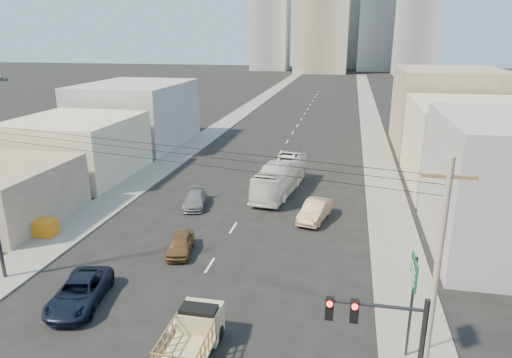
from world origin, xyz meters
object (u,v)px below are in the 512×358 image
(sedan_tan, at_px, (315,211))
(city_bus, at_px, (281,177))
(sedan_brown, at_px, (180,244))
(crate_stack, at_px, (43,228))
(navy_pickup, at_px, (80,292))
(traffic_signal, at_px, (388,348))
(flatbed_pickup, at_px, (193,334))
(green_sign, at_px, (413,284))
(sedan_grey, at_px, (195,200))
(utility_pole, at_px, (435,284))

(sedan_tan, bearing_deg, city_bus, 133.74)
(sedan_brown, xyz_separation_m, crate_stack, (-10.59, 0.48, 0.05))
(navy_pickup, height_order, sedan_tan, sedan_tan)
(city_bus, height_order, traffic_signal, traffic_signal)
(flatbed_pickup, relative_size, green_sign, 0.88)
(sedan_grey, distance_m, traffic_signal, 25.74)
(city_bus, distance_m, utility_pole, 25.97)
(green_sign, bearing_deg, sedan_tan, 108.91)
(sedan_brown, bearing_deg, sedan_grey, 91.52)
(flatbed_pickup, bearing_deg, green_sign, 10.41)
(city_bus, bearing_deg, crate_stack, -131.52)
(flatbed_pickup, relative_size, sedan_tan, 0.94)
(green_sign, bearing_deg, utility_pole, -82.33)
(city_bus, distance_m, green_sign, 23.36)
(green_sign, bearing_deg, crate_stack, 161.07)
(city_bus, relative_size, traffic_signal, 1.74)
(sedan_grey, bearing_deg, city_bus, 27.51)
(flatbed_pickup, distance_m, green_sign, 9.90)
(flatbed_pickup, bearing_deg, crate_stack, 145.90)
(navy_pickup, relative_size, traffic_signal, 0.85)
(sedan_tan, relative_size, green_sign, 0.93)
(traffic_signal, height_order, utility_pole, utility_pole)
(traffic_signal, distance_m, crate_stack, 26.58)
(navy_pickup, height_order, green_sign, green_sign)
(traffic_signal, relative_size, utility_pole, 0.60)
(traffic_signal, bearing_deg, sedan_tan, 100.75)
(sedan_brown, distance_m, sedan_tan, 11.23)
(sedan_brown, height_order, sedan_grey, sedan_brown)
(sedan_grey, height_order, traffic_signal, traffic_signal)
(city_bus, bearing_deg, utility_pole, -61.26)
(sedan_grey, bearing_deg, flatbed_pickup, -82.43)
(flatbed_pickup, relative_size, navy_pickup, 0.86)
(traffic_signal, xyz_separation_m, crate_stack, (-22.77, 13.29, -3.39))
(city_bus, xyz_separation_m, sedan_brown, (-4.64, -13.66, -0.82))
(flatbed_pickup, distance_m, traffic_signal, 9.14)
(flatbed_pickup, height_order, sedan_grey, flatbed_pickup)
(flatbed_pickup, distance_m, sedan_brown, 10.42)
(sedan_tan, bearing_deg, crate_stack, -146.76)
(flatbed_pickup, relative_size, utility_pole, 0.44)
(green_sign, height_order, utility_pole, utility_pole)
(sedan_brown, relative_size, green_sign, 0.75)
(navy_pickup, bearing_deg, utility_pole, -21.60)
(city_bus, bearing_deg, sedan_grey, -133.87)
(sedan_brown, height_order, sedan_tan, sedan_tan)
(flatbed_pickup, xyz_separation_m, green_sign, (9.38, 1.72, 2.65))
(flatbed_pickup, relative_size, crate_stack, 2.45)
(city_bus, relative_size, sedan_brown, 2.79)
(flatbed_pickup, xyz_separation_m, sedan_grey, (-6.06, 18.01, -0.48))
(sedan_brown, bearing_deg, utility_pole, -47.45)
(traffic_signal, bearing_deg, crate_stack, 149.72)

